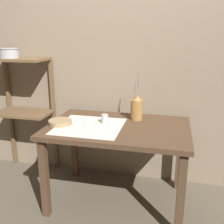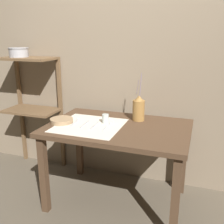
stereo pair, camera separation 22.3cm
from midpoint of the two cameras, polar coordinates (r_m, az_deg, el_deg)
The scene contains 13 objects.
ground_plane at distance 2.60m, azimuth 3.77°, elevation -18.68°, with size 12.00×12.00×0.00m, color brown.
stone_wall_back at distance 2.65m, azimuth 7.31°, elevation 9.91°, with size 7.00×0.06×2.40m.
wooden_table at distance 2.29m, azimuth 4.08°, elevation -5.35°, with size 1.22×0.81×0.74m.
wooden_shelf_unit at distance 2.96m, azimuth -14.88°, elevation 4.11°, with size 0.58×0.35×1.27m.
linen_cloth at distance 2.26m, azimuth -2.10°, elevation -2.96°, with size 0.55×0.54×0.00m.
pitcher_with_flowers at distance 2.40m, azimuth 8.47°, elevation 0.65°, with size 0.11×0.11×0.44m.
wooden_bowl at distance 2.35m, azimuth -8.27°, elevation -1.91°, with size 0.20×0.20×0.04m.
glass_tumbler_near at distance 2.31m, azimuth 1.32°, elevation -1.49°, with size 0.06×0.06×0.08m.
spoon_outer at distance 2.38m, azimuth -5.09°, elevation -1.94°, with size 0.04×0.20×0.02m.
knife_center at distance 2.29m, azimuth -3.16°, elevation -2.68°, with size 0.01×0.19×0.00m.
fork_outer at distance 2.24m, azimuth -1.10°, elevation -3.07°, with size 0.02×0.19×0.00m.
spoon_inner at distance 2.27m, azimuth 2.20°, elevation -2.75°, with size 0.02×0.20×0.02m.
metal_pot_large at distance 2.92m, azimuth -17.59°, elevation 12.34°, with size 0.21×0.21×0.10m.
Camera 2 is at (0.65, -2.03, 1.49)m, focal length 42.00 mm.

